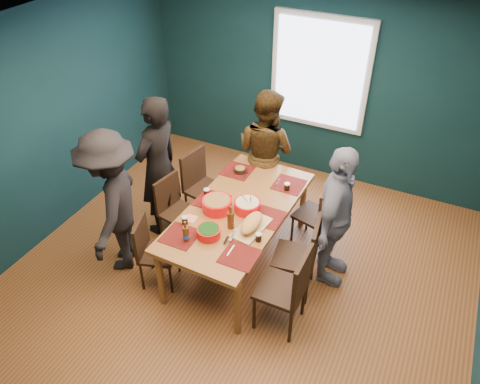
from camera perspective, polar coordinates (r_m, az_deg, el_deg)
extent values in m
cube|color=#98592C|center=(5.46, -0.09, -10.39)|extent=(5.00, 5.00, 0.01)
cube|color=silver|center=(3.95, -0.13, 17.53)|extent=(5.00, 5.00, 0.01)
cube|color=#0F2D34|center=(5.94, -22.55, 7.26)|extent=(0.01, 5.00, 2.70)
cube|color=#0F2D34|center=(6.63, 9.60, 12.58)|extent=(5.00, 0.01, 2.70)
cube|color=silver|center=(6.52, 9.70, 14.09)|extent=(1.35, 0.06, 1.55)
cube|color=brown|center=(5.16, -0.20, -2.26)|extent=(1.09, 2.07, 0.05)
cylinder|color=brown|center=(5.02, -9.69, -10.36)|extent=(0.07, 0.07, 0.73)
cylinder|color=brown|center=(4.69, -0.27, -14.00)|extent=(0.07, 0.07, 0.73)
cylinder|color=brown|center=(6.23, -0.13, 0.96)|extent=(0.07, 0.07, 0.73)
cylinder|color=brown|center=(5.97, 7.66, -1.24)|extent=(0.07, 0.07, 0.73)
cube|color=black|center=(5.97, -4.18, 0.26)|extent=(0.51, 0.51, 0.04)
cube|color=black|center=(5.93, -5.73, 2.95)|extent=(0.13, 0.43, 0.48)
cylinder|color=black|center=(6.11, -6.54, -1.78)|extent=(0.03, 0.03, 0.44)
cylinder|color=black|center=(5.91, -3.88, -3.15)|extent=(0.03, 0.03, 0.44)
cylinder|color=black|center=(6.32, -4.27, -0.12)|extent=(0.03, 0.03, 0.44)
cylinder|color=black|center=(6.13, -1.63, -1.38)|extent=(0.03, 0.03, 0.44)
cube|color=black|center=(5.69, -7.38, -2.58)|extent=(0.46, 0.46, 0.04)
cube|color=black|center=(5.65, -8.91, -0.04)|extent=(0.11, 0.40, 0.43)
cylinder|color=black|center=(5.84, -9.57, -4.48)|extent=(0.03, 0.03, 0.41)
cylinder|color=black|center=(5.65, -7.09, -5.84)|extent=(0.03, 0.03, 0.41)
cylinder|color=black|center=(6.02, -7.33, -2.79)|extent=(0.03, 0.03, 0.41)
cylinder|color=black|center=(5.83, -4.86, -4.05)|extent=(0.03, 0.03, 0.41)
cube|color=black|center=(5.22, -9.90, -7.43)|extent=(0.48, 0.48, 0.04)
cube|color=black|center=(5.12, -12.01, -5.35)|extent=(0.15, 0.37, 0.42)
cylinder|color=black|center=(5.31, -11.87, -10.07)|extent=(0.03, 0.03, 0.39)
cylinder|color=black|center=(5.22, -8.42, -10.55)|extent=(0.03, 0.03, 0.39)
cylinder|color=black|center=(5.52, -10.82, -7.66)|extent=(0.03, 0.03, 0.39)
cylinder|color=black|center=(5.44, -7.52, -8.08)|extent=(0.03, 0.03, 0.39)
cube|color=black|center=(5.68, 8.92, -2.77)|extent=(0.48, 0.48, 0.04)
cube|color=black|center=(5.47, 10.73, -1.60)|extent=(0.13, 0.40, 0.44)
cylinder|color=black|center=(5.78, 6.37, -4.65)|extent=(0.03, 0.03, 0.41)
cylinder|color=black|center=(5.65, 9.24, -6.07)|extent=(0.03, 0.03, 0.41)
cylinder|color=black|center=(6.00, 8.22, -2.97)|extent=(0.03, 0.03, 0.41)
cylinder|color=black|center=(5.88, 11.01, -4.30)|extent=(0.03, 0.03, 0.41)
cube|color=black|center=(5.06, 6.64, -7.89)|extent=(0.50, 0.50, 0.04)
cube|color=black|center=(4.86, 9.13, -6.14)|extent=(0.11, 0.44, 0.48)
cylinder|color=black|center=(5.12, 3.95, -10.84)|extent=(0.03, 0.03, 0.45)
cylinder|color=black|center=(5.09, 8.11, -11.66)|extent=(0.03, 0.03, 0.45)
cylinder|color=black|center=(5.38, 4.91, -8.03)|extent=(0.03, 0.03, 0.45)
cylinder|color=black|center=(5.34, 8.85, -8.79)|extent=(0.03, 0.03, 0.45)
cube|color=black|center=(4.71, 4.96, -11.71)|extent=(0.45, 0.45, 0.04)
cube|color=black|center=(4.48, 7.59, -10.22)|extent=(0.04, 0.45, 0.49)
cylinder|color=black|center=(4.83, 1.74, -14.53)|extent=(0.03, 0.03, 0.46)
cylinder|color=black|center=(4.75, 6.15, -16.03)|extent=(0.03, 0.03, 0.46)
cylinder|color=black|center=(5.06, 3.57, -11.46)|extent=(0.03, 0.03, 0.46)
cylinder|color=black|center=(4.99, 7.75, -12.80)|extent=(0.03, 0.03, 0.46)
imported|color=black|center=(5.67, -9.92, 3.00)|extent=(0.52, 0.71, 1.81)
imported|color=black|center=(6.02, 3.11, 4.98)|extent=(0.94, 0.81, 1.68)
imported|color=silver|center=(5.02, 11.51, -3.12)|extent=(0.44, 1.00, 1.69)
imported|color=black|center=(5.26, -15.26, -1.34)|extent=(1.03, 1.28, 1.74)
cylinder|color=red|center=(5.10, -2.84, -1.57)|extent=(0.33, 0.33, 0.13)
cylinder|color=#578C32|center=(5.06, -2.86, -1.03)|extent=(0.29, 0.29, 0.02)
cylinder|color=red|center=(5.09, 0.90, -1.75)|extent=(0.29, 0.29, 0.11)
cylinder|color=beige|center=(5.06, 0.91, -1.28)|extent=(0.25, 0.25, 0.02)
cylinder|color=tan|center=(5.02, 1.31, -1.01)|extent=(0.08, 0.16, 0.23)
cylinder|color=tan|center=(5.04, 0.62, -0.81)|extent=(0.07, 0.16, 0.23)
cylinder|color=red|center=(4.78, -3.84, -4.94)|extent=(0.25, 0.25, 0.10)
cylinder|color=#154511|center=(4.75, -3.86, -4.53)|extent=(0.22, 0.22, 0.02)
cube|color=tan|center=(4.89, 1.41, -4.38)|extent=(0.31, 0.52, 0.02)
ellipsoid|color=#DA904E|center=(4.84, 1.42, -3.79)|extent=(0.22, 0.41, 0.11)
cube|color=silver|center=(4.78, -0.86, -5.21)|extent=(0.05, 0.20, 0.00)
cylinder|color=black|center=(4.71, -1.71, -5.87)|extent=(0.04, 0.11, 0.02)
sphere|color=#1D5D15|center=(4.76, 0.88, -4.48)|extent=(0.04, 0.04, 0.04)
sphere|color=#1D5D15|center=(4.84, 1.42, -3.73)|extent=(0.04, 0.04, 0.04)
sphere|color=#1D5D15|center=(4.91, 1.94, -3.00)|extent=(0.04, 0.04, 0.04)
cylinder|color=black|center=(5.71, 0.01, 2.69)|extent=(0.15, 0.15, 0.06)
cylinder|color=#578C32|center=(5.70, 0.01, 2.90)|extent=(0.13, 0.13, 0.02)
cylinder|color=#4B250D|center=(4.72, -6.61, -5.11)|extent=(0.06, 0.06, 0.18)
cylinder|color=#4B250D|center=(4.64, -6.72, -3.96)|extent=(0.03, 0.03, 0.07)
cylinder|color=#1754A4|center=(4.74, -6.59, -5.38)|extent=(0.07, 0.07, 0.04)
cylinder|color=#4B250D|center=(4.84, -1.15, -3.44)|extent=(0.07, 0.07, 0.20)
cylinder|color=#4B250D|center=(4.75, -1.17, -2.15)|extent=(0.03, 0.03, 0.08)
cylinder|color=black|center=(4.96, -6.74, -3.46)|extent=(0.06, 0.06, 0.09)
cylinder|color=silver|center=(4.93, -6.78, -3.10)|extent=(0.07, 0.07, 0.01)
cylinder|color=black|center=(4.73, 2.28, -5.54)|extent=(0.06, 0.06, 0.09)
cylinder|color=silver|center=(4.70, 2.30, -5.17)|extent=(0.07, 0.07, 0.01)
cylinder|color=black|center=(5.42, 5.75, 0.63)|extent=(0.06, 0.06, 0.09)
cylinder|color=silver|center=(5.40, 5.78, 0.99)|extent=(0.07, 0.07, 0.01)
cylinder|color=black|center=(5.32, -4.07, -0.09)|extent=(0.07, 0.07, 0.09)
cylinder|color=silver|center=(5.29, -4.09, 0.28)|extent=(0.07, 0.07, 0.01)
cube|color=#FF836B|center=(5.08, 3.79, -2.72)|extent=(0.17, 0.17, 0.00)
cube|color=#FF836B|center=(5.04, -6.04, -3.24)|extent=(0.14, 0.14, 0.00)
cube|color=#FF836B|center=(4.59, -0.09, -7.81)|extent=(0.14, 0.14, 0.00)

